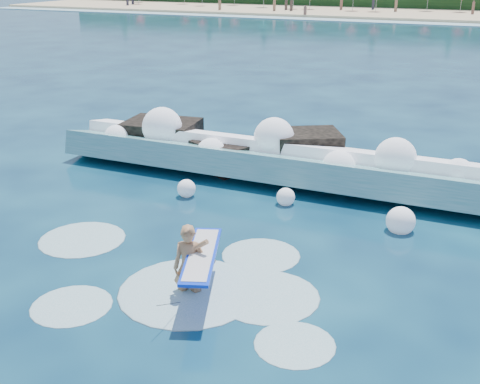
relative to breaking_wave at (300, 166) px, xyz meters
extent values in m
plane|color=#07203A|center=(-1.63, -6.63, -0.52)|extent=(200.00, 200.00, 0.00)
cube|color=tan|center=(-1.63, 71.37, -0.32)|extent=(140.00, 20.00, 0.40)
cube|color=silver|center=(-1.63, 60.37, -0.48)|extent=(140.00, 5.00, 0.08)
cube|color=teal|center=(0.00, -0.16, -0.09)|extent=(17.20, 2.62, 1.44)
cube|color=white|center=(0.00, 0.64, 0.34)|extent=(17.20, 1.21, 0.67)
cube|color=black|center=(-5.91, 0.98, -0.01)|extent=(2.92, 2.33, 1.46)
cube|color=black|center=(-2.91, 0.18, -0.12)|extent=(2.50, 2.29, 1.12)
cube|color=black|center=(-0.21, 1.38, 0.03)|extent=(2.84, 2.68, 1.57)
imported|color=#A9784F|center=(0.16, -7.99, 0.13)|extent=(0.82, 0.65, 1.96)
cube|color=#0D34E4|center=(0.44, -7.94, 0.47)|extent=(1.51, 2.73, 0.07)
cube|color=silver|center=(0.44, -7.94, 0.48)|extent=(1.32, 2.48, 0.07)
cylinder|color=black|center=(0.34, -9.19, -0.07)|extent=(0.01, 0.91, 0.43)
sphere|color=white|center=(-7.12, -0.28, 0.28)|extent=(0.90, 0.90, 0.90)
sphere|color=white|center=(-5.49, 0.33, 0.68)|extent=(1.48, 1.48, 1.48)
sphere|color=white|center=(-3.14, -0.34, 0.18)|extent=(1.03, 1.03, 1.03)
sphere|color=white|center=(-1.20, 0.68, 0.68)|extent=(1.41, 1.41, 1.41)
sphere|color=white|center=(1.37, -0.24, 0.24)|extent=(1.08, 1.08, 1.08)
sphere|color=white|center=(3.03, 0.34, 0.59)|extent=(1.32, 1.32, 1.32)
sphere|color=white|center=(4.94, 0.49, 0.27)|extent=(0.98, 0.98, 0.98)
sphere|color=white|center=(-2.78, -2.80, -0.25)|extent=(0.58, 0.58, 0.58)
sphere|color=white|center=(0.28, -2.14, -0.29)|extent=(0.57, 0.57, 0.57)
sphere|color=white|center=(3.81, -2.69, -0.23)|extent=(0.80, 0.80, 0.80)
ellipsoid|color=silver|center=(0.08, -7.91, -0.52)|extent=(3.19, 3.19, 0.16)
ellipsoid|color=silver|center=(-1.92, -9.47, -0.52)|extent=(1.75, 1.75, 0.09)
ellipsoid|color=silver|center=(1.75, -7.41, -0.52)|extent=(2.36, 2.36, 0.12)
ellipsoid|color=silver|center=(-3.81, -6.68, -0.52)|extent=(2.29, 2.29, 0.11)
ellipsoid|color=silver|center=(0.89, -5.62, -0.52)|extent=(1.99, 1.99, 0.10)
ellipsoid|color=silver|center=(2.91, -8.85, -0.52)|extent=(1.60, 1.60, 0.08)
cube|color=#3F332D|center=(-13.86, 73.87, 0.58)|extent=(0.35, 0.22, 1.39)
cube|color=brown|center=(-18.02, 72.12, 0.67)|extent=(0.35, 0.22, 1.57)
cube|color=#8C664C|center=(-22.12, 68.99, 0.66)|extent=(0.35, 0.22, 1.55)
cube|color=#262633|center=(-15.95, 74.15, 0.60)|extent=(0.35, 0.22, 1.44)
cube|color=#3F332D|center=(-41.08, 70.63, 0.65)|extent=(0.35, 0.22, 1.53)
cube|color=#262633|center=(-31.68, 63.47, 0.59)|extent=(0.35, 0.22, 1.42)
cube|color=#3F332D|center=(-44.45, 63.75, 0.67)|extent=(0.35, 0.22, 1.57)
cube|color=#262633|center=(-29.91, 62.26, 0.27)|extent=(0.35, 0.22, 1.41)
cube|color=#3F332D|center=(-28.27, 74.74, 0.60)|extent=(0.35, 0.22, 1.43)
cube|color=brown|center=(-47.01, 70.59, 0.58)|extent=(0.35, 0.22, 1.39)
cube|color=#8C664C|center=(-45.16, 73.73, 0.60)|extent=(0.35, 0.22, 1.43)
camera|label=1|loc=(5.91, -18.18, 6.34)|focal=45.00mm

